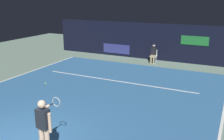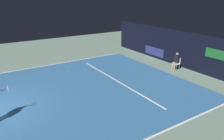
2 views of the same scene
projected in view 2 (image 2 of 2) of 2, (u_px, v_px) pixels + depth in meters
name	position (u px, v px, depth m)	size (l,w,h in m)	color
ground_plane	(88.00, 88.00, 12.59)	(31.67, 31.67, 0.00)	slate
court_surface	(88.00, 88.00, 12.59)	(11.05, 11.76, 0.01)	#336699
line_sideline_left	(151.00, 137.00, 8.24)	(0.10, 11.76, 0.01)	white
line_sideline_right	(57.00, 64.00, 16.94)	(0.10, 11.76, 0.01)	white
line_service	(117.00, 81.00, 13.63)	(8.62, 0.10, 0.01)	white
back_wall	(181.00, 49.00, 16.16)	(15.35, 0.33, 2.60)	black
line_judge_on_chair	(176.00, 61.00, 15.38)	(0.46, 0.55, 1.32)	white
tennis_ball	(67.00, 72.00, 15.03)	(0.07, 0.07, 0.07)	#CCE033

